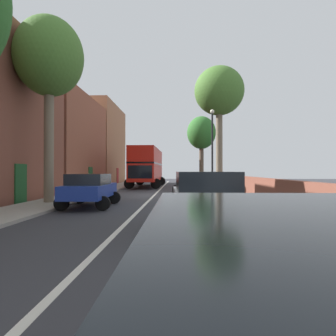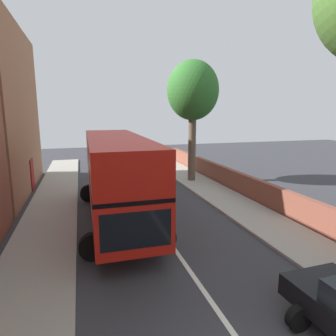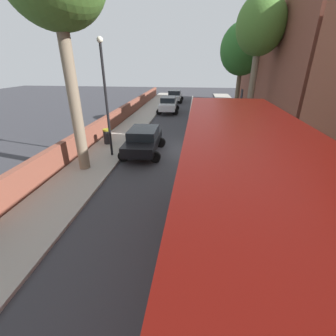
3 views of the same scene
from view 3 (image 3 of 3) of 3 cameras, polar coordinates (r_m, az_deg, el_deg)
The scene contains 14 objects.
ground_plane at distance 15.10m, azimuth 3.97°, elevation 4.25°, with size 84.00×84.00×0.00m, color #333338.
road_centre_line at distance 15.10m, azimuth 3.98°, elevation 4.27°, with size 0.16×54.00×0.01m, color silver.
sidewalk_left at distance 15.66m, azimuth 22.21°, elevation 3.42°, with size 2.60×60.00×0.12m, color #9E998E.
sidewalk_right at distance 16.05m, azimuth -13.83°, elevation 5.06°, with size 2.60×60.00×0.12m, color #9E998E.
boundary_wall_right at distance 16.47m, azimuth -19.15°, elevation 7.15°, with size 0.36×54.00×1.35m, color brown.
double_decker_bus at distance 4.72m, azimuth 19.00°, elevation -14.65°, with size 3.64×10.56×4.06m.
parked_car_silver_right_0 at distance 34.84m, azimuth 1.64°, elevation 17.48°, with size 2.49×4.31×1.62m.
parked_car_white_right_1 at distance 27.12m, azimuth 0.06°, elevation 15.55°, with size 2.52×4.47×1.71m.
parked_car_black_right_2 at distance 14.46m, azimuth -6.10°, elevation 6.99°, with size 2.55×4.31×1.55m.
parked_car_blue_left_3 at distance 21.71m, azimuth 11.86°, elevation 12.61°, with size 2.55×4.39×1.59m.
street_tree_left_0 at distance 28.13m, azimuth 17.93°, elevation 26.09°, with size 4.60×4.60×9.00m.
street_tree_left_2 at distance 20.73m, azimuth 21.85°, elevation 29.55°, with size 3.51×3.51×9.64m.
lamppost_right at distance 13.64m, azimuth -15.20°, elevation 17.78°, with size 0.32×0.32×6.31m.
litter_bin_right at distance 16.49m, azimuth -14.73°, elevation 7.57°, with size 0.55×0.55×1.01m.
Camera 3 is at (-0.63, 14.15, 5.24)m, focal length 24.71 mm.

